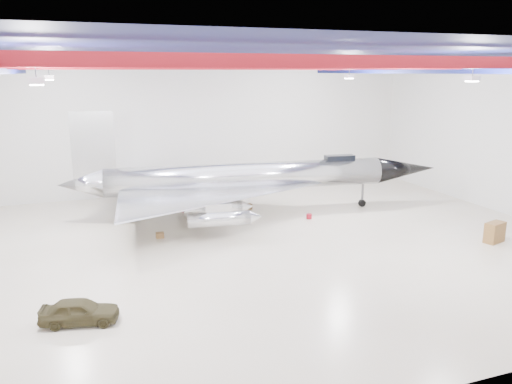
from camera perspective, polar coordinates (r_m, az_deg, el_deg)
name	(u,v)px	position (r m, az deg, el deg)	size (l,w,h in m)	color
floor	(245,247)	(29.46, -1.30, -6.30)	(40.00, 40.00, 0.00)	beige
wall_back	(187,127)	(42.44, -7.88, 7.34)	(40.00, 40.00, 0.00)	silver
ceiling	(244,53)	(27.72, -1.43, 15.61)	(40.00, 40.00, 0.00)	#0A0F38
ceiling_structure	(244,66)	(27.71, -1.42, 14.21)	(39.50, 29.50, 1.08)	maroon
jet_aircraft	(247,180)	(35.53, -1.01, 1.32)	(27.68, 17.58, 7.55)	silver
jeep	(80,311)	(22.06, -19.52, -12.72)	(1.26, 3.13, 1.07)	#3D361E
desk	(495,232)	(33.32, 25.61, -4.18)	(1.35, 0.68, 1.24)	brown
crate_ply	(160,235)	(31.53, -10.92, -4.87)	(0.49, 0.39, 0.34)	olive
toolbox_red	(186,210)	(36.97, -8.03, -2.01)	(0.47, 0.37, 0.33)	maroon
parts_bin	(248,207)	(37.31, -0.97, -1.67)	(0.59, 0.47, 0.41)	olive
crate_small	(135,219)	(35.44, -13.64, -2.98)	(0.43, 0.34, 0.30)	#59595B
tool_chest	(309,216)	(35.11, 6.09, -2.78)	(0.38, 0.38, 0.35)	maroon
oil_barrel	(195,215)	(35.36, -7.04, -2.64)	(0.58, 0.46, 0.40)	olive
spares_box	(217,200)	(39.53, -4.51, -0.91)	(0.35, 0.35, 0.31)	#59595B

